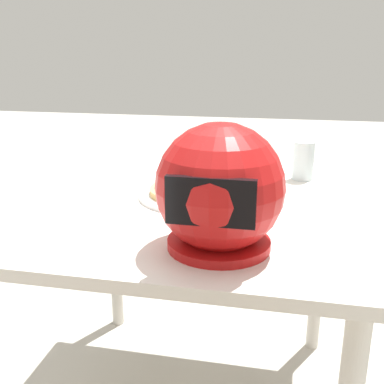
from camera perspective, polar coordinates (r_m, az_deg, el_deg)
dining_table at (r=1.37m, az=-0.35°, el=-4.54°), size 0.96×1.01×0.75m
pizza_plate at (r=1.36m, az=0.35°, el=-0.40°), size 0.33×0.33×0.01m
pizza at (r=1.36m, az=0.46°, el=0.36°), size 0.27×0.27×0.06m
motorcycle_helmet at (r=0.98m, az=3.45°, el=0.26°), size 0.28×0.28×0.28m
drinking_glass at (r=1.58m, az=13.65°, el=3.80°), size 0.07×0.07×0.13m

